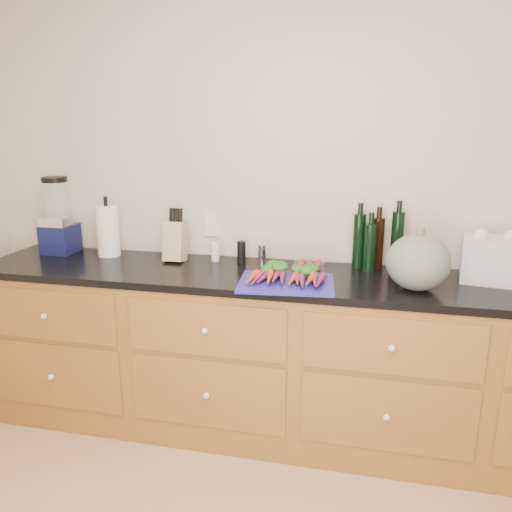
% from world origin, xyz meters
% --- Properties ---
extents(wall_back, '(4.10, 0.05, 2.60)m').
position_xyz_m(wall_back, '(0.00, 1.62, 1.30)').
color(wall_back, beige).
rests_on(wall_back, ground).
extents(cabinets, '(3.60, 0.64, 0.90)m').
position_xyz_m(cabinets, '(0.00, 1.30, 0.45)').
color(cabinets, brown).
rests_on(cabinets, ground).
extents(countertop, '(3.64, 0.62, 0.04)m').
position_xyz_m(countertop, '(0.00, 1.30, 0.92)').
color(countertop, black).
rests_on(countertop, cabinets).
extents(cutting_board, '(0.50, 0.40, 0.01)m').
position_xyz_m(cutting_board, '(-0.07, 1.14, 0.95)').
color(cutting_board, '#222199').
rests_on(cutting_board, countertop).
extents(carrots, '(0.38, 0.28, 0.05)m').
position_xyz_m(carrots, '(-0.07, 1.18, 0.97)').
color(carrots, '#C54B17').
rests_on(carrots, cutting_board).
extents(squash, '(0.30, 0.30, 0.27)m').
position_xyz_m(squash, '(0.55, 1.20, 1.08)').
color(squash, '#546353').
rests_on(squash, countertop).
extents(blender_appliance, '(0.18, 0.18, 0.47)m').
position_xyz_m(blender_appliance, '(-1.53, 1.46, 1.14)').
color(blender_appliance, '#0E1444').
rests_on(blender_appliance, countertop).
extents(paper_towel, '(0.13, 0.13, 0.30)m').
position_xyz_m(paper_towel, '(-1.21, 1.46, 1.09)').
color(paper_towel, white).
rests_on(paper_towel, countertop).
extents(knife_block, '(0.11, 0.11, 0.23)m').
position_xyz_m(knife_block, '(-0.77, 1.44, 1.05)').
color(knife_block, tan).
rests_on(knife_block, countertop).
extents(grinder_salt, '(0.05, 0.05, 0.11)m').
position_xyz_m(grinder_salt, '(-0.54, 1.48, 0.99)').
color(grinder_salt, white).
rests_on(grinder_salt, countertop).
extents(grinder_pepper, '(0.05, 0.05, 0.12)m').
position_xyz_m(grinder_pepper, '(-0.39, 1.48, 1.00)').
color(grinder_pepper, black).
rests_on(grinder_pepper, countertop).
extents(canister_chrome, '(0.05, 0.05, 0.11)m').
position_xyz_m(canister_chrome, '(-0.26, 1.48, 1.00)').
color(canister_chrome, white).
rests_on(canister_chrome, countertop).
extents(tomato_box, '(0.17, 0.13, 0.08)m').
position_xyz_m(tomato_box, '(0.01, 1.47, 0.98)').
color(tomato_box, white).
rests_on(tomato_box, countertop).
extents(bottles, '(0.27, 0.14, 0.32)m').
position_xyz_m(bottles, '(0.36, 1.51, 1.09)').
color(bottles, black).
rests_on(bottles, countertop).
extents(grocery_bag, '(0.33, 0.28, 0.22)m').
position_xyz_m(grocery_bag, '(0.94, 1.42, 1.05)').
color(grocery_bag, silver).
rests_on(grocery_bag, countertop).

